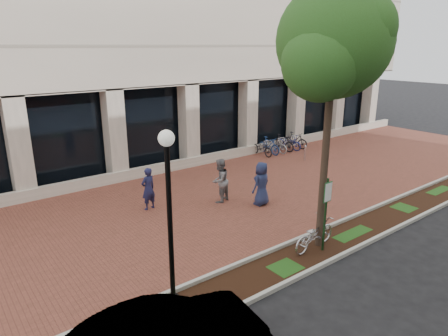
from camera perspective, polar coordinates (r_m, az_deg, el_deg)
ground at (r=16.28m, az=-1.42°, el=-4.62°), size 120.00×120.00×0.00m
brick_plaza at (r=16.28m, az=-1.42°, el=-4.60°), size 40.00×9.00×0.01m
planting_strip at (r=12.81m, az=12.87°, el=-11.41°), size 40.00×1.50×0.01m
curb_plaza_side at (r=13.21m, az=10.37°, el=-10.05°), size 40.00×0.12×0.12m
curb_street_side at (r=12.40m, az=15.60°, el=-12.38°), size 40.00×0.12×0.12m
parking_sign at (r=12.25m, az=14.43°, el=-5.19°), size 0.34×0.07×2.34m
lamppost at (r=9.03m, az=-7.78°, el=-6.41°), size 0.36×0.36×4.35m
street_tree at (r=11.76m, az=15.41°, el=16.10°), size 3.78×3.15×7.73m
locked_bicycle at (r=12.72m, az=12.77°, el=-9.20°), size 1.89×0.80×0.97m
pedestrian_left at (r=15.40m, az=-10.77°, el=-2.93°), size 0.67×0.51×1.66m
pedestrian_mid at (r=15.83m, az=-0.60°, el=-1.81°), size 1.04×0.93×1.78m
pedestrian_right at (r=15.61m, az=5.37°, el=-2.25°), size 0.93×0.69×1.74m
bollard at (r=22.13m, az=11.50°, el=2.15°), size 0.12×0.12×0.86m
bike_rack_cluster at (r=23.74m, az=7.81°, el=3.42°), size 3.48×1.78×0.99m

